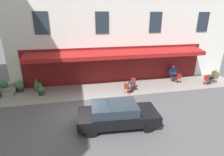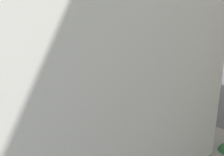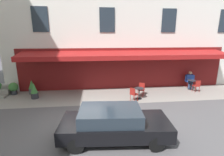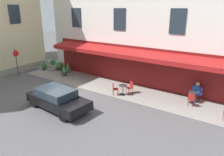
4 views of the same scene
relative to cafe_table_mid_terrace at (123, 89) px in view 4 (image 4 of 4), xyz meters
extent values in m
plane|color=#565456|center=(3.57, 2.53, -0.49)|extent=(70.00, 70.00, 0.00)
cube|color=gray|center=(0.32, -0.87, -0.49)|extent=(20.50, 3.20, 0.01)
cube|color=maroon|center=(0.57, -2.44, 1.11)|extent=(16.00, 0.06, 3.20)
cube|color=maroon|center=(0.57, -1.62, 2.36)|extent=(15.00, 1.70, 0.36)
cube|color=maroon|center=(0.57, -0.79, 2.13)|extent=(15.00, 0.04, 0.28)
cube|color=#232D38|center=(-2.76, -2.43, 4.71)|extent=(1.10, 0.06, 1.70)
cube|color=#232D38|center=(1.91, -2.43, 4.71)|extent=(1.10, 0.06, 1.70)
cube|color=#232D38|center=(6.57, -2.43, 4.71)|extent=(1.10, 0.06, 1.70)
cube|color=#232D38|center=(11.53, 0.53, 5.01)|extent=(0.06, 1.10, 1.70)
cube|color=gray|center=(10.17, -1.67, -0.42)|extent=(2.40, 1.40, 0.15)
cube|color=gray|center=(10.17, -2.02, -0.27)|extent=(2.40, 1.05, 0.30)
cube|color=gray|center=(10.17, -2.37, -0.12)|extent=(2.40, 0.70, 0.45)
cylinder|color=maroon|center=(-6.62, -0.05, -0.27)|extent=(0.03, 0.03, 0.45)
cylinder|color=black|center=(0.00, 0.00, -0.48)|extent=(0.40, 0.40, 0.03)
cylinder|color=black|center=(0.00, 0.00, -0.13)|extent=(0.06, 0.06, 0.72)
cylinder|color=#2D2D33|center=(0.00, 0.00, 0.24)|extent=(0.60, 0.60, 0.03)
cylinder|color=maroon|center=(0.19, 0.37, -0.27)|extent=(0.03, 0.03, 0.45)
cylinder|color=maroon|center=(0.40, 0.11, -0.27)|extent=(0.03, 0.03, 0.45)
cylinder|color=maroon|center=(0.45, 0.59, -0.27)|extent=(0.03, 0.03, 0.45)
cylinder|color=maroon|center=(0.66, 0.33, -0.27)|extent=(0.03, 0.03, 0.45)
cube|color=maroon|center=(0.43, 0.35, -0.02)|extent=(0.56, 0.56, 0.04)
cube|color=maroon|center=(0.56, 0.46, 0.21)|extent=(0.28, 0.33, 0.42)
cylinder|color=maroon|center=(-0.04, -0.41, -0.27)|extent=(0.03, 0.03, 0.45)
cylinder|color=maroon|center=(-0.33, -0.25, -0.27)|extent=(0.03, 0.03, 0.45)
cylinder|color=maroon|center=(-0.20, -0.71, -0.27)|extent=(0.03, 0.03, 0.45)
cylinder|color=maroon|center=(-0.50, -0.55, -0.27)|extent=(0.03, 0.03, 0.45)
cube|color=maroon|center=(-0.27, -0.48, -0.02)|extent=(0.54, 0.54, 0.04)
cube|color=maroon|center=(-0.36, -0.64, 0.21)|extent=(0.37, 0.23, 0.42)
cylinder|color=black|center=(-4.56, -1.48, -0.48)|extent=(0.40, 0.40, 0.03)
cylinder|color=black|center=(-4.56, -1.48, -0.13)|extent=(0.06, 0.06, 0.72)
cylinder|color=#2D2D33|center=(-4.56, -1.48, 0.24)|extent=(0.60, 0.60, 0.03)
cylinder|color=maroon|center=(-4.77, -1.11, -0.27)|extent=(0.03, 0.03, 0.45)
cylinder|color=maroon|center=(-4.43, -1.08, -0.27)|extent=(0.03, 0.03, 0.45)
cylinder|color=maroon|center=(-4.80, -0.78, -0.27)|extent=(0.03, 0.03, 0.45)
cylinder|color=maroon|center=(-4.46, -0.75, -0.27)|extent=(0.03, 0.03, 0.45)
cube|color=maroon|center=(-4.61, -0.93, -0.02)|extent=(0.43, 0.43, 0.04)
cube|color=maroon|center=(-4.63, -0.75, 0.21)|extent=(0.40, 0.08, 0.42)
cylinder|color=maroon|center=(-4.49, -1.89, -0.27)|extent=(0.03, 0.03, 0.45)
cylinder|color=maroon|center=(-4.82, -1.81, -0.27)|extent=(0.03, 0.03, 0.45)
cylinder|color=maroon|center=(-4.57, -2.22, -0.27)|extent=(0.03, 0.03, 0.45)
cylinder|color=maroon|center=(-4.90, -2.14, -0.27)|extent=(0.03, 0.03, 0.45)
cube|color=maroon|center=(-4.69, -2.01, -0.02)|extent=(0.48, 0.48, 0.04)
cube|color=maroon|center=(-4.74, -2.19, 0.21)|extent=(0.40, 0.13, 0.42)
cylinder|color=navy|center=(-4.50, -1.63, -0.26)|extent=(0.16, 0.16, 0.47)
cylinder|color=navy|center=(-4.54, -1.80, 0.00)|extent=(0.25, 0.39, 0.17)
cylinder|color=navy|center=(-4.69, -1.58, -0.26)|extent=(0.16, 0.16, 0.47)
cylinder|color=navy|center=(-4.73, -1.76, 0.00)|extent=(0.25, 0.39, 0.17)
cube|color=#28479E|center=(-4.68, -1.95, 0.30)|extent=(0.55, 0.40, 0.61)
sphere|color=tan|center=(-4.68, -1.95, 0.74)|extent=(0.27, 0.27, 0.27)
cylinder|color=#28479E|center=(-4.38, -2.03, 0.28)|extent=(0.11, 0.11, 0.53)
cylinder|color=#28479E|center=(-4.97, -1.88, 0.28)|extent=(0.11, 0.11, 0.53)
cylinder|color=black|center=(10.42, 1.68, 0.81)|extent=(0.05, 0.05, 2.60)
cylinder|color=#192899|center=(10.38, 1.68, 1.66)|extent=(0.05, 0.56, 0.56)
cylinder|color=red|center=(10.36, 1.68, 1.66)|extent=(0.04, 0.59, 0.59)
cylinder|color=#2D2D33|center=(6.96, -0.83, -0.30)|extent=(0.47, 0.47, 0.38)
cone|color=#3D7A38|center=(6.96, -0.83, 0.24)|extent=(0.44, 0.44, 0.70)
cylinder|color=#2D2D33|center=(9.91, -2.05, -0.33)|extent=(0.37, 0.37, 0.31)
sphere|color=#2D6B33|center=(9.91, -2.05, 0.09)|extent=(0.62, 0.62, 0.62)
cylinder|color=#4C4C51|center=(7.42, -1.78, -0.28)|extent=(0.46, 0.46, 0.42)
cone|color=#3D7A38|center=(7.42, -1.78, 0.23)|extent=(0.44, 0.44, 0.61)
cylinder|color=#2D2D33|center=(10.01, -0.99, -0.35)|extent=(0.44, 0.44, 0.28)
sphere|color=#2D6B33|center=(10.01, -0.99, 0.01)|extent=(0.51, 0.51, 0.51)
cylinder|color=#2D2D33|center=(8.70, -1.81, -0.35)|extent=(0.41, 0.41, 0.29)
sphere|color=#3D7A38|center=(8.70, -1.81, 0.07)|extent=(0.63, 0.63, 0.63)
cube|color=black|center=(2.15, 4.23, 0.08)|extent=(4.42, 2.11, 0.55)
cube|color=#232D38|center=(2.35, 4.22, 0.60)|extent=(2.52, 1.77, 0.48)
cylinder|color=black|center=(0.76, 5.14, -0.19)|extent=(0.60, 0.20, 0.60)
cylinder|color=black|center=(0.64, 3.54, -0.19)|extent=(0.60, 0.20, 0.60)
cylinder|color=black|center=(3.66, 4.92, -0.19)|extent=(0.60, 0.20, 0.60)
cylinder|color=black|center=(3.54, 3.33, -0.19)|extent=(0.60, 0.20, 0.60)
camera|label=1|loc=(4.14, 12.16, 5.23)|focal=27.83mm
camera|label=2|loc=(12.33, -10.00, 4.72)|focal=37.91mm
camera|label=3|loc=(2.93, 10.15, 3.62)|focal=26.57mm
camera|label=4|loc=(-7.36, 12.24, 5.61)|focal=33.72mm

